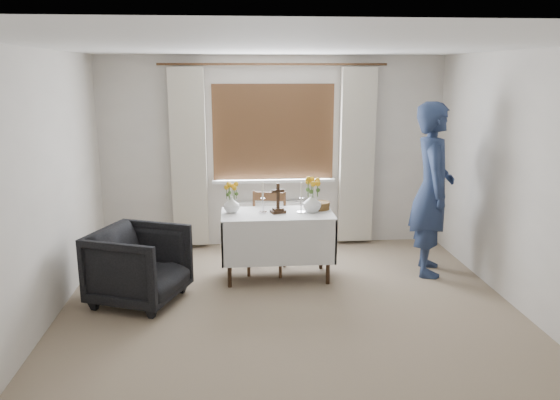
# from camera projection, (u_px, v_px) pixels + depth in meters

# --- Properties ---
(ground) EXTENTS (5.00, 5.00, 0.00)m
(ground) POSITION_uv_depth(u_px,v_px,m) (293.00, 325.00, 5.06)
(ground) COLOR gray
(ground) RESTS_ON ground
(altar_table) EXTENTS (1.24, 0.64, 0.76)m
(altar_table) POSITION_uv_depth(u_px,v_px,m) (277.00, 246.00, 6.15)
(altar_table) COLOR white
(altar_table) RESTS_ON ground
(wooden_chair) EXTENTS (0.51, 0.51, 0.92)m
(wooden_chair) POSITION_uv_depth(u_px,v_px,m) (267.00, 234.00, 6.32)
(wooden_chair) COLOR #582F1E
(wooden_chair) RESTS_ON ground
(armchair) EXTENTS (1.09, 1.07, 0.77)m
(armchair) POSITION_uv_depth(u_px,v_px,m) (139.00, 266.00, 5.51)
(armchair) COLOR black
(armchair) RESTS_ON ground
(person) EXTENTS (0.63, 0.81, 1.97)m
(person) POSITION_uv_depth(u_px,v_px,m) (432.00, 189.00, 6.19)
(person) COLOR navy
(person) RESTS_ON ground
(radiator) EXTENTS (1.10, 0.10, 0.60)m
(radiator) POSITION_uv_depth(u_px,v_px,m) (274.00, 223.00, 7.33)
(radiator) COLOR white
(radiator) RESTS_ON ground
(wooden_cross) EXTENTS (0.18, 0.15, 0.33)m
(wooden_cross) POSITION_uv_depth(u_px,v_px,m) (278.00, 198.00, 6.02)
(wooden_cross) COLOR black
(wooden_cross) RESTS_ON altar_table
(candlestick_left) EXTENTS (0.12, 0.12, 0.35)m
(candlestick_left) POSITION_uv_depth(u_px,v_px,m) (263.00, 198.00, 6.01)
(candlestick_left) COLOR white
(candlestick_left) RESTS_ON altar_table
(candlestick_right) EXTENTS (0.12, 0.12, 0.35)m
(candlestick_right) POSITION_uv_depth(u_px,v_px,m) (301.00, 198.00, 6.03)
(candlestick_right) COLOR white
(candlestick_right) RESTS_ON altar_table
(flower_vase_left) EXTENTS (0.21, 0.21, 0.19)m
(flower_vase_left) POSITION_uv_depth(u_px,v_px,m) (232.00, 204.00, 6.05)
(flower_vase_left) COLOR silver
(flower_vase_left) RESTS_ON altar_table
(flower_vase_right) EXTENTS (0.24, 0.24, 0.21)m
(flower_vase_right) POSITION_uv_depth(u_px,v_px,m) (312.00, 203.00, 6.07)
(flower_vase_right) COLOR silver
(flower_vase_right) RESTS_ON altar_table
(wicker_basket) EXTENTS (0.26, 0.26, 0.09)m
(wicker_basket) POSITION_uv_depth(u_px,v_px,m) (320.00, 205.00, 6.21)
(wicker_basket) COLOR brown
(wicker_basket) RESTS_ON altar_table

